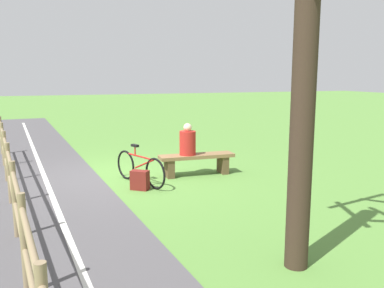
{
  "coord_description": "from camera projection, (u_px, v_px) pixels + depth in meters",
  "views": [
    {
      "loc": [
        1.42,
        9.02,
        2.28
      ],
      "look_at": [
        -1.08,
        2.07,
        1.03
      ],
      "focal_mm": 38.1,
      "sensor_mm": 36.0,
      "label": 1
    }
  ],
  "objects": [
    {
      "name": "backpack",
      "position": [
        140.0,
        180.0,
        8.18
      ],
      "size": [
        0.4,
        0.37,
        0.39
      ],
      "rotation": [
        0.0,
        0.0,
        2.49
      ],
      "color": "maroon",
      "rests_on": "ground_plane"
    },
    {
      "name": "fence_roadside",
      "position": [
        14.0,
        193.0,
        5.68
      ],
      "size": [
        1.64,
        13.69,
        1.11
      ],
      "rotation": [
        0.0,
        0.0,
        1.68
      ],
      "color": "#847051",
      "rests_on": "ground_plane"
    },
    {
      "name": "path_centre_line",
      "position": [
        76.0,
        257.0,
        5.12
      ],
      "size": [
        2.72,
        31.9,
        0.0
      ],
      "primitive_type": "cube",
      "rotation": [
        0.0,
        0.0,
        0.08
      ],
      "color": "silver",
      "rests_on": "paved_path"
    },
    {
      "name": "bench",
      "position": [
        197.0,
        161.0,
        9.36
      ],
      "size": [
        1.75,
        0.49,
        0.49
      ],
      "rotation": [
        0.0,
        0.0,
        -0.03
      ],
      "color": "brown",
      "rests_on": "ground_plane"
    },
    {
      "name": "paved_path",
      "position": [
        76.0,
        258.0,
        5.12
      ],
      "size": [
        5.22,
        36.07,
        0.02
      ],
      "primitive_type": "cube",
      "rotation": [
        0.0,
        0.0,
        0.08
      ],
      "color": "#4C494C",
      "rests_on": "ground_plane"
    },
    {
      "name": "tree_far_right",
      "position": [
        306.0,
        64.0,
        4.5
      ],
      "size": [
        1.43,
        1.43,
        5.19
      ],
      "color": "#38281E",
      "rests_on": "ground_plane"
    },
    {
      "name": "person_seated",
      "position": [
        188.0,
        142.0,
        9.22
      ],
      "size": [
        0.38,
        0.38,
        0.72
      ],
      "rotation": [
        0.0,
        0.0,
        -0.03
      ],
      "color": "#B2231E",
      "rests_on": "bench"
    },
    {
      "name": "ground_plane",
      "position": [
        116.0,
        177.0,
        9.23
      ],
      "size": [
        80.0,
        80.0,
        0.0
      ],
      "primitive_type": "plane",
      "color": "#548438"
    },
    {
      "name": "bicycle",
      "position": [
        140.0,
        168.0,
        8.58
      ],
      "size": [
        0.69,
        1.63,
        0.83
      ],
      "rotation": [
        0.0,
        0.0,
        1.95
      ],
      "color": "black",
      "rests_on": "ground_plane"
    }
  ]
}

